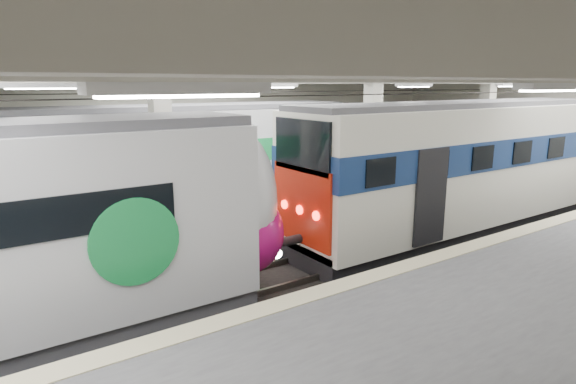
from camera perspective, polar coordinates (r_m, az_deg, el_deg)
station_hall at (r=11.33m, az=8.41°, el=3.71°), size 36.00×24.00×5.75m
older_rer at (r=17.27m, az=19.76°, el=3.06°), size 13.41×2.96×4.42m
far_train at (r=16.62m, az=-14.67°, el=2.73°), size 13.53×3.19×4.31m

